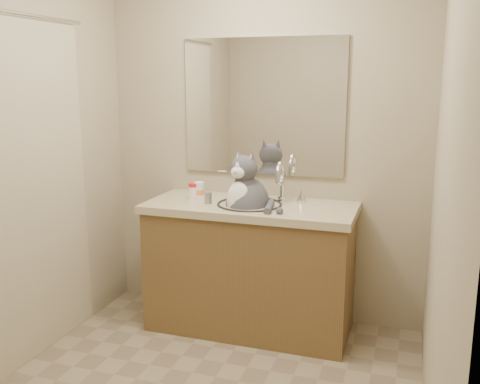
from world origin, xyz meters
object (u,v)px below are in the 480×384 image
Objects in this scene: cat at (247,202)px; pill_bottle_orange at (199,191)px; pill_bottle_redcap at (193,191)px; grey_canister at (208,198)px.

cat reaches higher than pill_bottle_orange.
pill_bottle_redcap is at bearing -171.63° from cat.
pill_bottle_orange is at bearing 29.96° from pill_bottle_redcap.
cat is 0.40m from pill_bottle_redcap.
pill_bottle_orange is 1.55× the size of grey_canister.
pill_bottle_orange is at bearing -175.39° from cat.
grey_canister is at bearing -154.04° from cat.
pill_bottle_orange is 0.16m from grey_canister.
cat is at bearing -7.74° from pill_bottle_redcap.
pill_bottle_orange is (0.03, 0.02, -0.00)m from pill_bottle_redcap.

